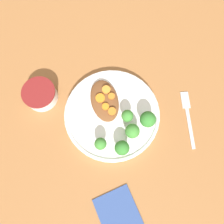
% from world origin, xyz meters
% --- Properties ---
extents(ground_plane, '(4.00, 4.00, 0.00)m').
position_xyz_m(ground_plane, '(0.00, 0.00, 0.00)').
color(ground_plane, '#9E6638').
extents(plate, '(0.28, 0.28, 0.03)m').
position_xyz_m(plate, '(0.00, 0.00, 0.01)').
color(plate, white).
rests_on(plate, ground_plane).
extents(dip_bowl, '(0.10, 0.10, 0.05)m').
position_xyz_m(dip_bowl, '(-0.11, -0.19, 0.03)').
color(dip_bowl, silver).
rests_on(dip_bowl, ground_plane).
extents(stew_mound, '(0.13, 0.08, 0.02)m').
position_xyz_m(stew_mound, '(-0.04, -0.01, 0.03)').
color(stew_mound, brown).
rests_on(stew_mound, plate).
extents(broccoli_floret_0, '(0.04, 0.04, 0.06)m').
position_xyz_m(broccoli_floret_0, '(0.05, 0.09, 0.06)').
color(broccoli_floret_0, '#7FA85B').
rests_on(broccoli_floret_0, plate).
extents(broccoli_floret_1, '(0.04, 0.04, 0.05)m').
position_xyz_m(broccoli_floret_1, '(0.07, 0.04, 0.05)').
color(broccoli_floret_1, '#759E51').
rests_on(broccoli_floret_1, plate).
extents(broccoli_floret_2, '(0.03, 0.03, 0.05)m').
position_xyz_m(broccoli_floret_2, '(0.08, -0.05, 0.05)').
color(broccoli_floret_2, '#759E51').
rests_on(broccoli_floret_2, plate).
extents(broccoli_floret_3, '(0.04, 0.04, 0.05)m').
position_xyz_m(broccoli_floret_3, '(0.11, -0.00, 0.05)').
color(broccoli_floret_3, '#759E51').
rests_on(broccoli_floret_3, plate).
extents(broccoli_floret_4, '(0.03, 0.03, 0.05)m').
position_xyz_m(broccoli_floret_4, '(0.03, 0.04, 0.05)').
color(broccoli_floret_4, '#7FA85B').
rests_on(broccoli_floret_4, plate).
extents(carrot_slice_0, '(0.02, 0.02, 0.00)m').
position_xyz_m(carrot_slice_0, '(0.00, 0.00, 0.04)').
color(carrot_slice_0, orange).
rests_on(carrot_slice_0, stew_mound).
extents(carrot_slice_1, '(0.02, 0.02, 0.00)m').
position_xyz_m(carrot_slice_1, '(-0.04, 0.01, 0.04)').
color(carrot_slice_1, orange).
rests_on(carrot_slice_1, stew_mound).
extents(carrot_slice_2, '(0.03, 0.03, 0.01)m').
position_xyz_m(carrot_slice_2, '(-0.07, -0.00, 0.04)').
color(carrot_slice_2, orange).
rests_on(carrot_slice_2, stew_mound).
extents(carrot_slice_3, '(0.03, 0.03, 0.00)m').
position_xyz_m(carrot_slice_3, '(-0.05, -0.02, 0.04)').
color(carrot_slice_3, orange).
rests_on(carrot_slice_3, stew_mound).
extents(carrot_slice_4, '(0.02, 0.02, 0.01)m').
position_xyz_m(carrot_slice_4, '(-0.02, -0.01, 0.04)').
color(carrot_slice_4, orange).
rests_on(carrot_slice_4, stew_mound).
extents(fork, '(0.18, 0.05, 0.01)m').
position_xyz_m(fork, '(0.05, 0.22, 0.00)').
color(fork, silver).
rests_on(fork, ground_plane).
extents(napkin, '(0.17, 0.13, 0.01)m').
position_xyz_m(napkin, '(0.29, -0.05, 0.00)').
color(napkin, '#334C8C').
rests_on(napkin, ground_plane).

